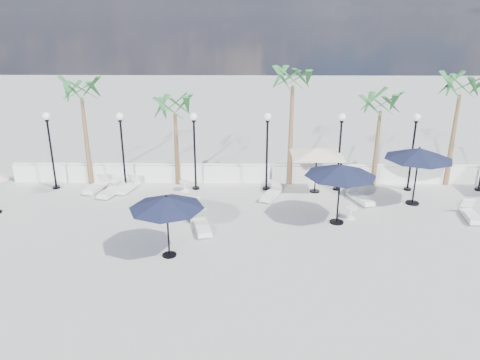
{
  "coord_description": "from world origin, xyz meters",
  "views": [
    {
      "loc": [
        -0.99,
        -15.23,
        8.36
      ],
      "look_at": [
        -1.26,
        3.69,
        1.5
      ],
      "focal_mm": 35.0,
      "sensor_mm": 36.0,
      "label": 1
    }
  ],
  "objects_px": {
    "lounger_0": "(96,186)",
    "parasol_navy_left": "(166,203)",
    "parasol_navy_right": "(419,154)",
    "lounger_6": "(360,198)",
    "lounger_2": "(112,190)",
    "lounger_1": "(202,226)",
    "lounger_7": "(471,214)",
    "parasol_cream_sq_a": "(317,148)",
    "parasol_navy_mid": "(341,171)",
    "lounger_4": "(195,212)",
    "lounger_5": "(271,194)",
    "lounger_3": "(128,187)"
  },
  "relations": [
    {
      "from": "lounger_4",
      "to": "parasol_navy_left",
      "type": "height_order",
      "value": "parasol_navy_left"
    },
    {
      "from": "lounger_3",
      "to": "parasol_cream_sq_a",
      "type": "xyz_separation_m",
      "value": [
        9.19,
        -0.02,
        2.0
      ]
    },
    {
      "from": "lounger_1",
      "to": "lounger_3",
      "type": "bearing_deg",
      "value": 119.46
    },
    {
      "from": "parasol_cream_sq_a",
      "to": "lounger_4",
      "type": "bearing_deg",
      "value": -151.77
    },
    {
      "from": "lounger_2",
      "to": "parasol_cream_sq_a",
      "type": "relative_size",
      "value": 0.39
    },
    {
      "from": "lounger_7",
      "to": "parasol_navy_right",
      "type": "distance_m",
      "value": 3.34
    },
    {
      "from": "lounger_2",
      "to": "parasol_navy_left",
      "type": "distance_m",
      "value": 7.26
    },
    {
      "from": "lounger_0",
      "to": "lounger_5",
      "type": "relative_size",
      "value": 1.04
    },
    {
      "from": "lounger_2",
      "to": "parasol_cream_sq_a",
      "type": "distance_m",
      "value": 10.07
    },
    {
      "from": "lounger_0",
      "to": "parasol_navy_left",
      "type": "bearing_deg",
      "value": -43.36
    },
    {
      "from": "lounger_2",
      "to": "lounger_0",
      "type": "bearing_deg",
      "value": 165.18
    },
    {
      "from": "lounger_2",
      "to": "lounger_7",
      "type": "xyz_separation_m",
      "value": [
        16.07,
        -2.6,
        -0.01
      ]
    },
    {
      "from": "lounger_1",
      "to": "lounger_2",
      "type": "relative_size",
      "value": 0.96
    },
    {
      "from": "lounger_0",
      "to": "lounger_4",
      "type": "height_order",
      "value": "lounger_0"
    },
    {
      "from": "lounger_0",
      "to": "lounger_4",
      "type": "relative_size",
      "value": 1.09
    },
    {
      "from": "lounger_6",
      "to": "parasol_navy_right",
      "type": "relative_size",
      "value": 0.58
    },
    {
      "from": "lounger_6",
      "to": "lounger_5",
      "type": "bearing_deg",
      "value": 154.72
    },
    {
      "from": "parasol_navy_right",
      "to": "lounger_6",
      "type": "bearing_deg",
      "value": 175.22
    },
    {
      "from": "parasol_navy_left",
      "to": "lounger_6",
      "type": "bearing_deg",
      "value": 32.79
    },
    {
      "from": "lounger_5",
      "to": "lounger_7",
      "type": "distance_m",
      "value": 8.69
    },
    {
      "from": "lounger_5",
      "to": "parasol_navy_right",
      "type": "xyz_separation_m",
      "value": [
        6.48,
        -0.61,
        2.18
      ]
    },
    {
      "from": "lounger_4",
      "to": "lounger_5",
      "type": "xyz_separation_m",
      "value": [
        3.37,
        2.14,
        0.01
      ]
    },
    {
      "from": "lounger_0",
      "to": "parasol_navy_mid",
      "type": "bearing_deg",
      "value": -6.61
    },
    {
      "from": "lounger_4",
      "to": "lounger_6",
      "type": "bearing_deg",
      "value": 2.64
    },
    {
      "from": "parasol_navy_right",
      "to": "parasol_cream_sq_a",
      "type": "distance_m",
      "value": 4.54
    },
    {
      "from": "parasol_navy_left",
      "to": "parasol_navy_right",
      "type": "xyz_separation_m",
      "value": [
        10.43,
        5.01,
        0.32
      ]
    },
    {
      "from": "lounger_2",
      "to": "lounger_3",
      "type": "bearing_deg",
      "value": 53.52
    },
    {
      "from": "lounger_3",
      "to": "lounger_5",
      "type": "distance_m",
      "value": 7.06
    },
    {
      "from": "lounger_7",
      "to": "lounger_2",
      "type": "bearing_deg",
      "value": 178.42
    },
    {
      "from": "parasol_navy_left",
      "to": "parasol_navy_mid",
      "type": "distance_m",
      "value": 7.19
    },
    {
      "from": "parasol_navy_right",
      "to": "lounger_3",
      "type": "bearing_deg",
      "value": 173.78
    },
    {
      "from": "lounger_0",
      "to": "parasol_navy_right",
      "type": "xyz_separation_m",
      "value": [
        15.05,
        -1.47,
        2.17
      ]
    },
    {
      "from": "lounger_2",
      "to": "parasol_navy_mid",
      "type": "distance_m",
      "value": 10.94
    },
    {
      "from": "lounger_4",
      "to": "lounger_6",
      "type": "xyz_separation_m",
      "value": [
        7.5,
        1.72,
        0.01
      ]
    },
    {
      "from": "lounger_6",
      "to": "lounger_1",
      "type": "bearing_deg",
      "value": -175.56
    },
    {
      "from": "lounger_4",
      "to": "parasol_navy_left",
      "type": "bearing_deg",
      "value": -109.86
    },
    {
      "from": "lounger_2",
      "to": "parasol_cream_sq_a",
      "type": "xyz_separation_m",
      "value": [
        9.86,
        0.51,
        1.98
      ]
    },
    {
      "from": "lounger_4",
      "to": "parasol_cream_sq_a",
      "type": "bearing_deg",
      "value": 17.92
    },
    {
      "from": "lounger_3",
      "to": "parasol_navy_mid",
      "type": "bearing_deg",
      "value": -4.56
    },
    {
      "from": "lounger_6",
      "to": "parasol_navy_right",
      "type": "xyz_separation_m",
      "value": [
        2.35,
        -0.2,
        2.18
      ]
    },
    {
      "from": "lounger_2",
      "to": "lounger_6",
      "type": "xyz_separation_m",
      "value": [
        11.8,
        -0.75,
        -0.01
      ]
    },
    {
      "from": "lounger_0",
      "to": "lounger_1",
      "type": "height_order",
      "value": "lounger_0"
    },
    {
      "from": "lounger_1",
      "to": "lounger_7",
      "type": "relative_size",
      "value": 1.05
    },
    {
      "from": "lounger_1",
      "to": "lounger_6",
      "type": "bearing_deg",
      "value": 10.78
    },
    {
      "from": "lounger_2",
      "to": "lounger_4",
      "type": "relative_size",
      "value": 1.11
    },
    {
      "from": "lounger_3",
      "to": "parasol_cream_sq_a",
      "type": "bearing_deg",
      "value": 15.74
    },
    {
      "from": "lounger_0",
      "to": "lounger_5",
      "type": "xyz_separation_m",
      "value": [
        8.58,
        -0.86,
        -0.01
      ]
    },
    {
      "from": "parasol_navy_mid",
      "to": "parasol_cream_sq_a",
      "type": "relative_size",
      "value": 0.6
    },
    {
      "from": "lounger_2",
      "to": "parasol_navy_right",
      "type": "distance_m",
      "value": 14.35
    },
    {
      "from": "parasol_navy_left",
      "to": "parasol_navy_mid",
      "type": "xyz_separation_m",
      "value": [
        6.57,
        2.9,
        0.23
      ]
    }
  ]
}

